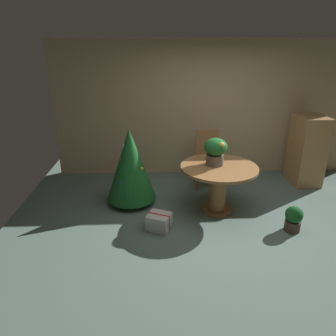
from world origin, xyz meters
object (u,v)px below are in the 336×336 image
round_dining_table (218,180)px  gift_box_cream (159,221)px  wooden_chair_far (207,155)px  wooden_cabinet (307,150)px  holiday_tree (130,164)px  flower_vase (215,150)px  potted_plant (294,218)px

round_dining_table → gift_box_cream: 1.12m
wooden_chair_far → wooden_cabinet: 1.88m
round_dining_table → wooden_chair_far: size_ratio=1.13×
wooden_chair_far → holiday_tree: bearing=-153.6°
wooden_chair_far → wooden_cabinet: (1.87, 0.02, 0.06)m
round_dining_table → gift_box_cream: bearing=-153.0°
gift_box_cream → wooden_chair_far: bearing=58.5°
flower_vase → potted_plant: size_ratio=1.09×
holiday_tree → gift_box_cream: size_ratio=3.18×
holiday_tree → gift_box_cream: bearing=-61.9°
wooden_chair_far → gift_box_cream: 1.83m
wooden_chair_far → holiday_tree: 1.53m
gift_box_cream → wooden_cabinet: 3.23m
round_dining_table → flower_vase: size_ratio=2.82×
flower_vase → wooden_cabinet: (1.93, 0.99, -0.36)m
flower_vase → gift_box_cream: bearing=-148.0°
holiday_tree → flower_vase: bearing=-12.3°
round_dining_table → flower_vase: flower_vase is taller
wooden_chair_far → holiday_tree: (-1.37, -0.68, 0.09)m
holiday_tree → round_dining_table: bearing=-14.6°
flower_vase → round_dining_table: bearing=-50.0°
flower_vase → holiday_tree: bearing=167.7°
round_dining_table → gift_box_cream: round_dining_table is taller
flower_vase → gift_box_cream: size_ratio=1.04×
round_dining_table → wooden_chair_far: bearing=90.0°
holiday_tree → gift_box_cream: holiday_tree is taller
flower_vase → wooden_chair_far: size_ratio=0.40×
holiday_tree → wooden_cabinet: (3.24, 0.70, -0.03)m
wooden_chair_far → potted_plant: bearing=-59.5°
round_dining_table → wooden_chair_far: (0.00, 1.03, 0.05)m
wooden_chair_far → wooden_cabinet: wooden_cabinet is taller
flower_vase → wooden_chair_far: flower_vase is taller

